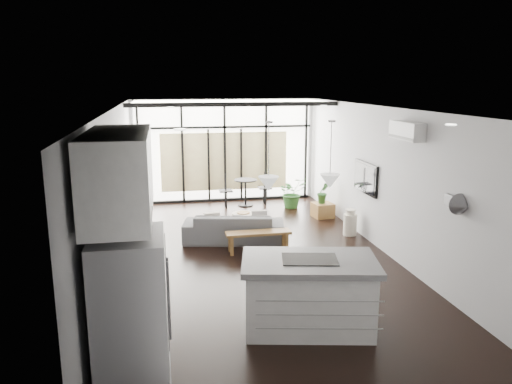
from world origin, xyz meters
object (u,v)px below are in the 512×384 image
object	(u,v)px
sofa	(234,222)
console_bench	(258,242)
island	(309,294)
tv	(366,178)
fridge	(132,322)
pouf	(243,222)
milk_can	(350,222)

from	to	relation	value
sofa	console_bench	xyz separation A→B (m)	(0.38, -0.75, -0.20)
island	sofa	distance (m)	3.93
console_bench	tv	bearing A→B (deg)	10.49
island	sofa	size ratio (longest dim) A/B	0.86
sofa	console_bench	world-z (taller)	sofa
fridge	console_bench	size ratio (longest dim) A/B	1.42
tv	console_bench	bearing A→B (deg)	-168.56
island	fridge	bearing A→B (deg)	-139.70
pouf	tv	size ratio (longest dim) A/B	0.46
island	fridge	xyz separation A→B (m)	(-2.22, -1.22, 0.42)
fridge	console_bench	world-z (taller)	fridge
fridge	tv	xyz separation A→B (m)	(4.52, 4.85, 0.39)
fridge	console_bench	distance (m)	4.92
console_bench	pouf	size ratio (longest dim) A/B	2.52
console_bench	pouf	xyz separation A→B (m)	(-0.06, 1.44, -0.00)
sofa	tv	xyz separation A→B (m)	(2.75, -0.27, 0.90)
pouf	sofa	bearing A→B (deg)	-114.59
pouf	tv	bearing A→B (deg)	-21.64
fridge	sofa	bearing A→B (deg)	70.94
fridge	pouf	bearing A→B (deg)	70.25
island	milk_can	bearing A→B (deg)	73.15
sofa	console_bench	size ratio (longest dim) A/B	1.62
sofa	milk_can	world-z (taller)	sofa
console_bench	island	bearing A→B (deg)	-89.54
fridge	milk_can	bearing A→B (deg)	49.68
island	console_bench	size ratio (longest dim) A/B	1.39
island	pouf	bearing A→B (deg)	103.23
milk_can	tv	bearing A→B (deg)	-46.78
island	milk_can	size ratio (longest dim) A/B	3.09
pouf	island	bearing A→B (deg)	-88.33
console_bench	milk_can	xyz separation A→B (m)	(2.16, 0.70, 0.08)
console_bench	tv	size ratio (longest dim) A/B	1.16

